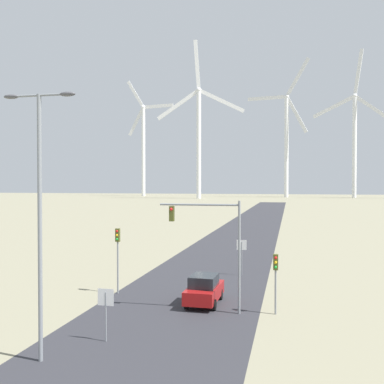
{
  "coord_description": "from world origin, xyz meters",
  "views": [
    {
      "loc": [
        6.68,
        -10.76,
        7.52
      ],
      "look_at": [
        0.0,
        19.67,
        6.9
      ],
      "focal_mm": 42.0,
      "sensor_mm": 36.0,
      "label": 1
    }
  ],
  "objects_px": {
    "traffic_light_mast_overhead": "(212,233)",
    "wind_turbine_right": "(355,135)",
    "traffic_light_post_near_left": "(118,246)",
    "stop_sign_far": "(242,251)",
    "wind_turbine_left": "(199,131)",
    "traffic_light_post_near_right": "(276,270)",
    "wind_turbine_center": "(286,136)",
    "car_approaching": "(204,289)",
    "streetlamp": "(40,196)",
    "stop_sign_near": "(106,305)",
    "wind_turbine_far_left": "(143,143)"
  },
  "relations": [
    {
      "from": "traffic_light_post_near_right",
      "to": "stop_sign_far",
      "type": "bearing_deg",
      "value": 106.32
    },
    {
      "from": "traffic_light_post_near_right",
      "to": "wind_turbine_center",
      "type": "distance_m",
      "value": 219.83
    },
    {
      "from": "stop_sign_far",
      "to": "wind_turbine_right",
      "type": "relative_size",
      "value": 0.04
    },
    {
      "from": "traffic_light_post_near_left",
      "to": "car_approaching",
      "type": "xyz_separation_m",
      "value": [
        6.27,
        -1.42,
        -2.32
      ]
    },
    {
      "from": "traffic_light_mast_overhead",
      "to": "stop_sign_near",
      "type": "bearing_deg",
      "value": -124.86
    },
    {
      "from": "stop_sign_near",
      "to": "stop_sign_far",
      "type": "bearing_deg",
      "value": 74.31
    },
    {
      "from": "streetlamp",
      "to": "stop_sign_near",
      "type": "height_order",
      "value": "streetlamp"
    },
    {
      "from": "wind_turbine_far_left",
      "to": "stop_sign_far",
      "type": "bearing_deg",
      "value": -69.46
    },
    {
      "from": "stop_sign_near",
      "to": "wind_turbine_right",
      "type": "height_order",
      "value": "wind_turbine_right"
    },
    {
      "from": "car_approaching",
      "to": "traffic_light_post_near_right",
      "type": "bearing_deg",
      "value": -15.85
    },
    {
      "from": "stop_sign_far",
      "to": "traffic_light_mast_overhead",
      "type": "bearing_deg",
      "value": -93.12
    },
    {
      "from": "traffic_light_post_near_right",
      "to": "wind_turbine_right",
      "type": "bearing_deg",
      "value": 81.41
    },
    {
      "from": "wind_turbine_center",
      "to": "wind_turbine_right",
      "type": "distance_m",
      "value": 34.51
    },
    {
      "from": "streetlamp",
      "to": "traffic_light_post_near_right",
      "type": "relative_size",
      "value": 3.27
    },
    {
      "from": "wind_turbine_far_left",
      "to": "wind_turbine_center",
      "type": "height_order",
      "value": "wind_turbine_center"
    },
    {
      "from": "traffic_light_post_near_right",
      "to": "wind_turbine_center",
      "type": "bearing_deg",
      "value": 90.35
    },
    {
      "from": "car_approaching",
      "to": "wind_turbine_right",
      "type": "height_order",
      "value": "wind_turbine_right"
    },
    {
      "from": "wind_turbine_left",
      "to": "car_approaching",
      "type": "bearing_deg",
      "value": -78.37
    },
    {
      "from": "traffic_light_post_near_right",
      "to": "wind_turbine_far_left",
      "type": "xyz_separation_m",
      "value": [
        -84.27,
        227.21,
        29.01
      ]
    },
    {
      "from": "stop_sign_far",
      "to": "car_approaching",
      "type": "xyz_separation_m",
      "value": [
        -1.35,
        -9.17,
        -1.12
      ]
    },
    {
      "from": "traffic_light_mast_overhead",
      "to": "wind_turbine_right",
      "type": "distance_m",
      "value": 224.35
    },
    {
      "from": "stop_sign_near",
      "to": "wind_turbine_right",
      "type": "xyz_separation_m",
      "value": [
        40.85,
        225.4,
        30.84
      ]
    },
    {
      "from": "car_approaching",
      "to": "stop_sign_near",
      "type": "bearing_deg",
      "value": -114.02
    },
    {
      "from": "traffic_light_post_near_left",
      "to": "wind_turbine_right",
      "type": "distance_m",
      "value": 222.86
    },
    {
      "from": "stop_sign_near",
      "to": "car_approaching",
      "type": "height_order",
      "value": "stop_sign_near"
    },
    {
      "from": "stop_sign_near",
      "to": "traffic_light_mast_overhead",
      "type": "bearing_deg",
      "value": 55.14
    },
    {
      "from": "traffic_light_post_near_right",
      "to": "car_approaching",
      "type": "relative_size",
      "value": 0.83
    },
    {
      "from": "traffic_light_mast_overhead",
      "to": "wind_turbine_center",
      "type": "xyz_separation_m",
      "value": [
        2.29,
        218.08,
        28.1
      ]
    },
    {
      "from": "stop_sign_far",
      "to": "wind_turbine_far_left",
      "type": "relative_size",
      "value": 0.04
    },
    {
      "from": "streetlamp",
      "to": "stop_sign_near",
      "type": "relative_size",
      "value": 4.48
    },
    {
      "from": "traffic_light_post_near_left",
      "to": "wind_turbine_center",
      "type": "xyz_separation_m",
      "value": [
        9.32,
        215.07,
        29.5
      ]
    },
    {
      "from": "stop_sign_far",
      "to": "wind_turbine_left",
      "type": "xyz_separation_m",
      "value": [
        -39.97,
        178.52,
        30.81
      ]
    },
    {
      "from": "traffic_light_mast_overhead",
      "to": "car_approaching",
      "type": "height_order",
      "value": "traffic_light_mast_overhead"
    },
    {
      "from": "stop_sign_near",
      "to": "traffic_light_mast_overhead",
      "type": "relative_size",
      "value": 0.39
    },
    {
      "from": "car_approaching",
      "to": "wind_turbine_left",
      "type": "height_order",
      "value": "wind_turbine_left"
    },
    {
      "from": "streetlamp",
      "to": "wind_turbine_right",
      "type": "relative_size",
      "value": 0.15
    },
    {
      "from": "streetlamp",
      "to": "car_approaching",
      "type": "bearing_deg",
      "value": 63.67
    },
    {
      "from": "wind_turbine_right",
      "to": "stop_sign_near",
      "type": "bearing_deg",
      "value": -100.27
    },
    {
      "from": "traffic_light_mast_overhead",
      "to": "car_approaching",
      "type": "bearing_deg",
      "value": 115.64
    },
    {
      "from": "stop_sign_near",
      "to": "stop_sign_far",
      "type": "height_order",
      "value": "stop_sign_far"
    },
    {
      "from": "streetlamp",
      "to": "stop_sign_far",
      "type": "height_order",
      "value": "streetlamp"
    },
    {
      "from": "wind_turbine_far_left",
      "to": "wind_turbine_center",
      "type": "bearing_deg",
      "value": -6.52
    },
    {
      "from": "traffic_light_post_near_right",
      "to": "streetlamp",
      "type": "bearing_deg",
      "value": -136.48
    },
    {
      "from": "traffic_light_post_near_left",
      "to": "traffic_light_mast_overhead",
      "type": "height_order",
      "value": "traffic_light_mast_overhead"
    },
    {
      "from": "traffic_light_mast_overhead",
      "to": "wind_turbine_left",
      "type": "bearing_deg",
      "value": 101.75
    },
    {
      "from": "traffic_light_post_near_left",
      "to": "car_approaching",
      "type": "distance_m",
      "value": 6.83
    },
    {
      "from": "stop_sign_far",
      "to": "streetlamp",
      "type": "bearing_deg",
      "value": -108.29
    },
    {
      "from": "wind_turbine_far_left",
      "to": "traffic_light_post_near_left",
      "type": "bearing_deg",
      "value": -71.85
    },
    {
      "from": "car_approaching",
      "to": "wind_turbine_far_left",
      "type": "xyz_separation_m",
      "value": [
        -79.87,
        225.96,
        30.64
      ]
    },
    {
      "from": "car_approaching",
      "to": "wind_turbine_far_left",
      "type": "relative_size",
      "value": 0.06
    }
  ]
}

